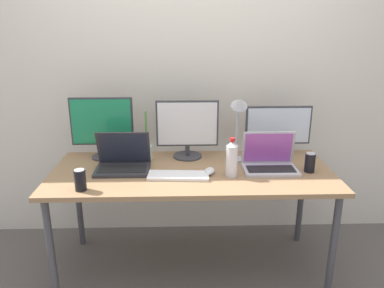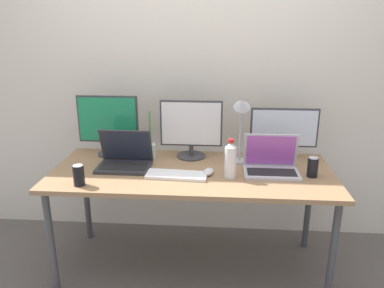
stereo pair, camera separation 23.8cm
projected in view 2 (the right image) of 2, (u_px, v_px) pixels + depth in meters
The scene contains 15 objects.
ground_plane at pixel (192, 266), 2.67m from camera, with size 16.00×16.00×0.00m, color #5B5651.
wall_back at pixel (198, 72), 2.82m from camera, with size 7.00×0.08×2.60m, color silver.
work_desk at pixel (192, 178), 2.46m from camera, with size 1.82×0.76×0.74m.
monitor_left at pixel (108, 123), 2.65m from camera, with size 0.43×0.18×0.43m.
monitor_center at pixel (191, 128), 2.62m from camera, with size 0.43×0.21×0.41m.
monitor_right at pixel (284, 132), 2.58m from camera, with size 0.46×0.18×0.36m.
laptop_silver at pixel (125, 159), 2.48m from camera, with size 0.35×0.25×0.25m.
laptop_secondary at pixel (271, 164), 2.39m from camera, with size 0.35×0.23×0.24m.
keyboard_main at pixel (177, 175), 2.33m from camera, with size 0.38×0.14×0.02m, color white.
mouse_by_keyboard at pixel (208, 172), 2.36m from camera, with size 0.06×0.11×0.04m, color silver.
water_bottle at pixel (230, 160), 2.29m from camera, with size 0.07×0.07×0.25m.
soda_can_near_keyboard at pixel (313, 167), 2.32m from camera, with size 0.07×0.07×0.13m.
soda_can_by_laptop at pixel (79, 175), 2.20m from camera, with size 0.07×0.07×0.13m.
bamboo_vase at pixel (151, 149), 2.65m from camera, with size 0.07×0.07×0.34m.
desk_lamp at pixel (241, 118), 2.44m from camera, with size 0.11×0.18×0.48m.
Camera 2 is at (0.17, -2.26, 1.66)m, focal length 35.00 mm.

